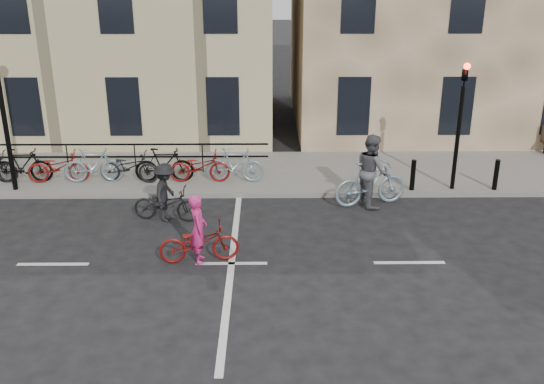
{
  "coord_description": "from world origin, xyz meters",
  "views": [
    {
      "loc": [
        0.79,
        -12.11,
        6.36
      ],
      "look_at": [
        0.92,
        1.62,
        1.1
      ],
      "focal_mm": 40.0,
      "sensor_mm": 36.0,
      "label": 1
    }
  ],
  "objects_px": {
    "cyclist_pink": "(199,239)",
    "cyclist_grey": "(371,177)",
    "traffic_light": "(461,111)",
    "cyclist_dark": "(166,198)"
  },
  "relations": [
    {
      "from": "cyclist_grey",
      "to": "traffic_light",
      "type": "bearing_deg",
      "value": -86.35
    },
    {
      "from": "cyclist_pink",
      "to": "cyclist_grey",
      "type": "xyz_separation_m",
      "value": [
        4.38,
        3.33,
        0.27
      ]
    },
    {
      "from": "traffic_light",
      "to": "cyclist_grey",
      "type": "bearing_deg",
      "value": -161.07
    },
    {
      "from": "traffic_light",
      "to": "cyclist_grey",
      "type": "distance_m",
      "value": 3.15
    },
    {
      "from": "cyclist_grey",
      "to": "cyclist_dark",
      "type": "bearing_deg",
      "value": 85.15
    },
    {
      "from": "traffic_light",
      "to": "cyclist_pink",
      "type": "height_order",
      "value": "traffic_light"
    },
    {
      "from": "cyclist_pink",
      "to": "cyclist_grey",
      "type": "height_order",
      "value": "cyclist_grey"
    },
    {
      "from": "traffic_light",
      "to": "cyclist_dark",
      "type": "distance_m",
      "value": 8.44
    },
    {
      "from": "cyclist_pink",
      "to": "cyclist_grey",
      "type": "distance_m",
      "value": 5.51
    },
    {
      "from": "cyclist_pink",
      "to": "traffic_light",
      "type": "bearing_deg",
      "value": -66.92
    }
  ]
}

